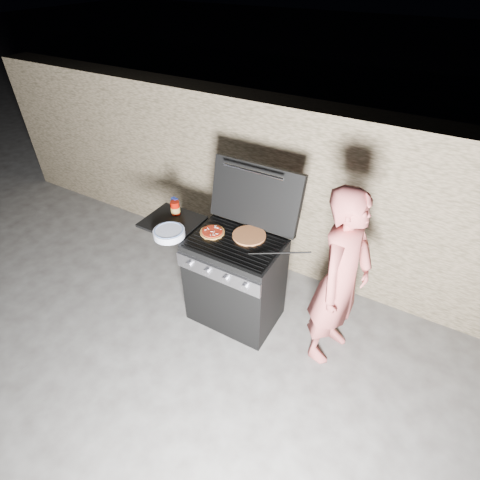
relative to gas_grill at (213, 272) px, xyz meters
The scene contains 10 objects.
ground 0.52m from the gas_grill, ahead, with size 50.00×50.00×0.00m, color #433F3C.
stone_wall 1.17m from the gas_grill, 76.61° to the left, with size 8.00×0.35×1.80m, color #8D785D.
gas_grill is the anchor object (origin of this frame).
pizza_topped 0.47m from the gas_grill, 42.97° to the left, with size 0.21×0.21×0.02m, color #C28245, non-canonical shape.
pizza_plain 0.58m from the gas_grill, 22.53° to the left, with size 0.29×0.29×0.02m, color #DB8C57.
sauce_jar 0.70m from the gas_grill, 166.66° to the left, with size 0.08×0.08×0.13m, color #8F0E04.
blue_carton 0.73m from the gas_grill, 162.63° to the left, with size 0.06×0.04×0.13m, color navy.
plate_stack 0.60m from the gas_grill, 145.12° to the right, with size 0.27×0.27×0.06m, color white.
person 1.22m from the gas_grill, ahead, with size 0.60×0.39×1.63m, color #B75351.
tongs 0.83m from the gas_grill, ahead, with size 0.01×0.01×0.51m, color black.
Camera 1 is at (1.29, -2.15, 2.85)m, focal length 28.00 mm.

